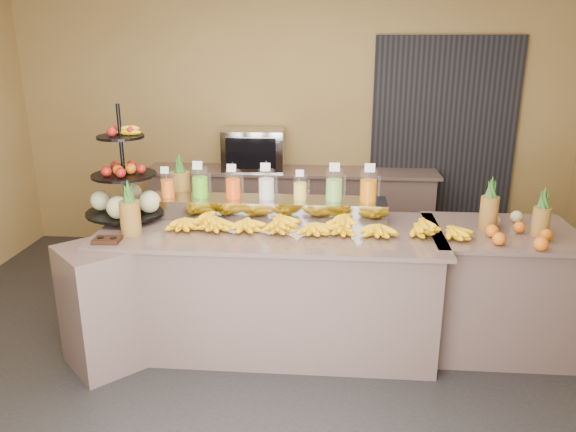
# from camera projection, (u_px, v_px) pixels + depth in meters

# --- Properties ---
(ground) EXTENTS (6.00, 6.00, 0.00)m
(ground) POSITION_uv_depth(u_px,v_px,m) (267.00, 361.00, 4.13)
(ground) COLOR black
(ground) RESTS_ON ground
(room_envelope) EXTENTS (6.04, 5.02, 2.82)m
(room_envelope) POSITION_uv_depth(u_px,v_px,m) (301.00, 92.00, 4.29)
(room_envelope) COLOR olive
(room_envelope) RESTS_ON ground
(buffet_counter) EXTENTS (2.75, 1.25, 0.93)m
(buffet_counter) POSITION_uv_depth(u_px,v_px,m) (255.00, 288.00, 4.24)
(buffet_counter) COLOR gray
(buffet_counter) RESTS_ON ground
(right_counter) EXTENTS (1.08, 0.88, 0.93)m
(right_counter) POSITION_uv_depth(u_px,v_px,m) (496.00, 289.00, 4.23)
(right_counter) COLOR gray
(right_counter) RESTS_ON ground
(back_ledge) EXTENTS (3.10, 0.55, 0.93)m
(back_ledge) POSITION_uv_depth(u_px,v_px,m) (291.00, 211.00, 6.12)
(back_ledge) COLOR gray
(back_ledge) RESTS_ON ground
(pitcher_tray) EXTENTS (1.85, 0.30, 0.15)m
(pitcher_tray) POSITION_uv_depth(u_px,v_px,m) (267.00, 208.00, 4.38)
(pitcher_tray) COLOR gray
(pitcher_tray) RESTS_ON buffet_counter
(juice_pitcher_orange_a) EXTENTS (0.11, 0.11, 0.26)m
(juice_pitcher_orange_a) POSITION_uv_depth(u_px,v_px,m) (168.00, 186.00, 4.39)
(juice_pitcher_orange_a) COLOR silver
(juice_pitcher_orange_a) RESTS_ON pitcher_tray
(juice_pitcher_green) EXTENTS (0.13, 0.13, 0.31)m
(juice_pitcher_green) POSITION_uv_depth(u_px,v_px,m) (200.00, 184.00, 4.36)
(juice_pitcher_green) COLOR silver
(juice_pitcher_green) RESTS_ON pitcher_tray
(juice_pitcher_orange_b) EXTENTS (0.12, 0.12, 0.29)m
(juice_pitcher_orange_b) POSITION_uv_depth(u_px,v_px,m) (233.00, 186.00, 4.34)
(juice_pitcher_orange_b) COLOR silver
(juice_pitcher_orange_b) RESTS_ON pitcher_tray
(juice_pitcher_milk) EXTENTS (0.13, 0.13, 0.31)m
(juice_pitcher_milk) POSITION_uv_depth(u_px,v_px,m) (266.00, 186.00, 4.32)
(juice_pitcher_milk) COLOR silver
(juice_pitcher_milk) RESTS_ON pitcher_tray
(juice_pitcher_lemon) EXTENTS (0.11, 0.11, 0.26)m
(juice_pitcher_lemon) POSITION_uv_depth(u_px,v_px,m) (300.00, 189.00, 4.31)
(juice_pitcher_lemon) COLOR silver
(juice_pitcher_lemon) RESTS_ON pitcher_tray
(juice_pitcher_lime) EXTENTS (0.13, 0.14, 0.32)m
(juice_pitcher_lime) POSITION_uv_depth(u_px,v_px,m) (334.00, 187.00, 4.28)
(juice_pitcher_lime) COLOR silver
(juice_pitcher_lime) RESTS_ON pitcher_tray
(juice_pitcher_orange_c) EXTENTS (0.13, 0.14, 0.32)m
(juice_pitcher_orange_c) POSITION_uv_depth(u_px,v_px,m) (368.00, 188.00, 4.26)
(juice_pitcher_orange_c) COLOR silver
(juice_pitcher_orange_c) RESTS_ON pitcher_tray
(banana_heap) EXTENTS (2.19, 0.20, 0.18)m
(banana_heap) POSITION_uv_depth(u_px,v_px,m) (314.00, 222.00, 4.05)
(banana_heap) COLOR yellow
(banana_heap) RESTS_ON buffet_counter
(fruit_stand) EXTENTS (0.77, 0.77, 0.88)m
(fruit_stand) POSITION_uv_depth(u_px,v_px,m) (130.00, 190.00, 4.32)
(fruit_stand) COLOR black
(fruit_stand) RESTS_ON buffet_counter
(condiment_caddy) EXTENTS (0.19, 0.15, 0.03)m
(condiment_caddy) POSITION_uv_depth(u_px,v_px,m) (107.00, 240.00, 3.86)
(condiment_caddy) COLOR #32170E
(condiment_caddy) RESTS_ON buffet_counter
(pineapple_left_a) EXTENTS (0.14, 0.14, 0.41)m
(pineapple_left_a) POSITION_uv_depth(u_px,v_px,m) (130.00, 214.00, 3.97)
(pineapple_left_a) COLOR brown
(pineapple_left_a) RESTS_ON buffet_counter
(pineapple_left_b) EXTENTS (0.16, 0.16, 0.46)m
(pineapple_left_b) POSITION_uv_depth(u_px,v_px,m) (181.00, 186.00, 4.61)
(pineapple_left_b) COLOR brown
(pineapple_left_b) RESTS_ON buffet_counter
(right_fruit_pile) EXTENTS (0.46, 0.44, 0.25)m
(right_fruit_pile) POSITION_uv_depth(u_px,v_px,m) (515.00, 226.00, 3.94)
(right_fruit_pile) COLOR brown
(right_fruit_pile) RESTS_ON right_counter
(oven_warmer) EXTENTS (0.65, 0.47, 0.43)m
(oven_warmer) POSITION_uv_depth(u_px,v_px,m) (254.00, 149.00, 5.95)
(oven_warmer) COLOR gray
(oven_warmer) RESTS_ON back_ledge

